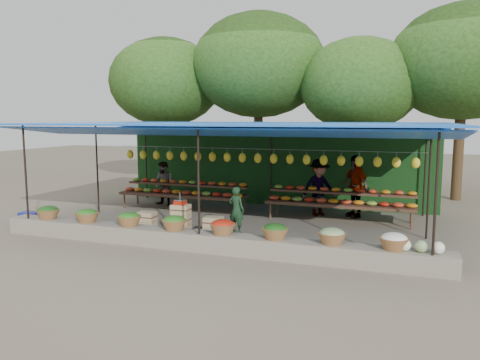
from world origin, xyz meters
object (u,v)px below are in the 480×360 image
(weighing_scale, at_px, (180,202))
(crate_counter, at_px, (180,222))
(blue_crate_front, at_px, (87,229))
(blue_crate_back, at_px, (29,217))
(vendor_seated, at_px, (236,210))

(weighing_scale, bearing_deg, crate_counter, 180.00)
(crate_counter, bearing_deg, blue_crate_front, -160.09)
(blue_crate_back, bearing_deg, vendor_seated, 2.81)
(crate_counter, distance_m, blue_crate_back, 4.68)
(weighing_scale, xyz_separation_m, vendor_seated, (1.31, 0.58, -0.24))
(blue_crate_front, bearing_deg, blue_crate_back, 167.11)
(weighing_scale, relative_size, blue_crate_front, 0.71)
(crate_counter, distance_m, vendor_seated, 1.48)
(blue_crate_front, height_order, blue_crate_back, blue_crate_back)
(weighing_scale, height_order, blue_crate_front, weighing_scale)
(weighing_scale, distance_m, blue_crate_back, 4.74)
(crate_counter, bearing_deg, weighing_scale, -0.00)
(weighing_scale, distance_m, vendor_seated, 1.45)
(vendor_seated, xyz_separation_m, blue_crate_front, (-3.57, -1.40, -0.48))
(vendor_seated, distance_m, blue_crate_front, 3.86)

